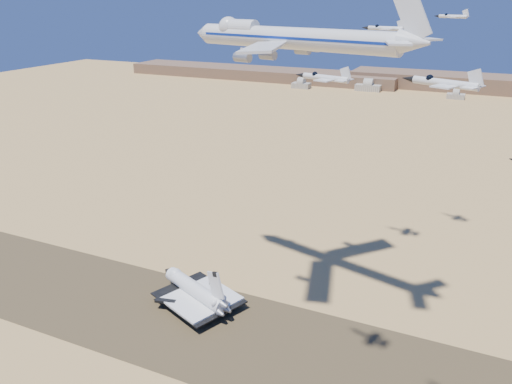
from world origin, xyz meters
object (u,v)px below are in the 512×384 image
at_px(crew_b, 212,313).
at_px(chase_jet_f, 452,16).
at_px(crew_c, 208,317).
at_px(crew_a, 206,317).
at_px(chase_jet_a, 324,78).
at_px(shuttle, 195,291).
at_px(chase_jet_e, 385,28).
at_px(chase_jet_b, 443,83).
at_px(carrier_747, 285,38).

xyz_separation_m(crew_b, chase_jet_f, (60.61, 93.25, 97.79)).
bearing_deg(crew_c, crew_b, -77.70).
height_order(crew_a, chase_jet_a, chase_jet_a).
height_order(shuttle, chase_jet_e, chase_jet_e).
distance_m(crew_b, chase_jet_b, 120.11).
bearing_deg(crew_c, chase_jet_e, -101.21).
bearing_deg(chase_jet_b, crew_b, 175.31).
distance_m(crew_a, chase_jet_e, 123.72).
xyz_separation_m(carrier_747, crew_b, (-16.18, -25.09, -92.81)).
bearing_deg(chase_jet_b, crew_c, 177.03).
height_order(crew_b, chase_jet_e, chase_jet_e).
bearing_deg(carrier_747, crew_b, -108.31).
bearing_deg(crew_a, carrier_747, -22.52).
relative_size(shuttle, chase_jet_f, 2.75).
bearing_deg(carrier_747, chase_jet_b, -34.47).
height_order(chase_jet_a, chase_jet_b, chase_jet_b).
relative_size(crew_b, chase_jet_a, 0.11).
height_order(carrier_747, crew_a, carrier_747).
xyz_separation_m(shuttle, carrier_747, (25.61, 20.65, 88.67)).
height_order(crew_c, chase_jet_e, chase_jet_e).
distance_m(crew_c, chase_jet_e, 123.43).
relative_size(crew_c, chase_jet_e, 0.10).
distance_m(crew_a, chase_jet_f, 150.12).
bearing_deg(crew_a, crew_b, -7.78).
bearing_deg(chase_jet_e, shuttle, -119.68).
relative_size(shuttle, crew_c, 23.20).
distance_m(crew_b, chase_jet_a, 99.69).
relative_size(crew_c, chase_jet_f, 0.12).
bearing_deg(crew_b, carrier_747, -45.39).
bearing_deg(crew_a, chase_jet_f, -23.68).
height_order(carrier_747, chase_jet_b, carrier_747).
relative_size(carrier_747, chase_jet_f, 6.16).
distance_m(carrier_747, crew_b, 97.49).
bearing_deg(chase_jet_e, crew_c, -111.42).
xyz_separation_m(chase_jet_a, chase_jet_e, (-3.48, 85.82, 6.20)).
relative_size(crew_c, chase_jet_a, 0.11).
bearing_deg(crew_b, chase_jet_a, -126.52).
bearing_deg(crew_b, chase_jet_e, -43.10).
bearing_deg(crew_c, chase_jet_b, 172.78).
distance_m(chase_jet_e, chase_jet_f, 34.13).
distance_m(chase_jet_a, chase_jet_e, 86.11).
bearing_deg(carrier_747, chase_jet_f, 71.42).
bearing_deg(shuttle, chase_jet_a, -1.41).
xyz_separation_m(chase_jet_b, chase_jet_e, (-30.11, 102.97, 3.14)).
distance_m(shuttle, crew_b, 11.21).
bearing_deg(carrier_747, chase_jet_e, 75.42).
bearing_deg(chase_jet_b, chase_jet_a, 170.03).
bearing_deg(crew_a, chase_jet_a, -101.64).
bearing_deg(chase_jet_b, crew_a, 177.31).
bearing_deg(chase_jet_e, chase_jet_f, 59.65).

